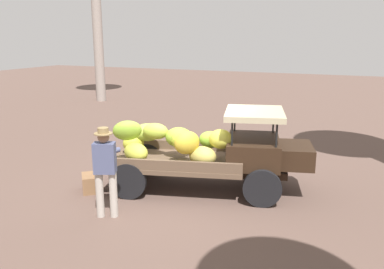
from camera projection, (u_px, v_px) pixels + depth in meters
The scene contains 4 objects.
ground_plane at pixel (178, 186), 9.17m from camera, with size 60.00×60.00×0.00m, color brown.
truck at pixel (211, 151), 8.74m from camera, with size 4.66×2.64×1.83m.
farmer at pixel (105, 167), 7.40m from camera, with size 0.56×0.53×1.75m.
wooden_crate at pixel (91, 183), 8.84m from camera, with size 0.54×0.38×0.38m, color brown.
Camera 1 is at (3.69, -7.79, 3.37)m, focal length 37.07 mm.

